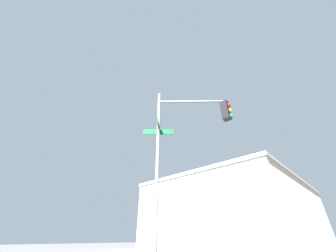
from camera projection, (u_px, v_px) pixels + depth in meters
name	position (u px, v px, depth m)	size (l,w,h in m)	color
traffic_signal_near	(190.00, 134.00, 6.91)	(2.52, 2.34, 6.29)	slate
building_stucco	(241.00, 216.00, 29.97)	(19.06, 26.23, 8.40)	beige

